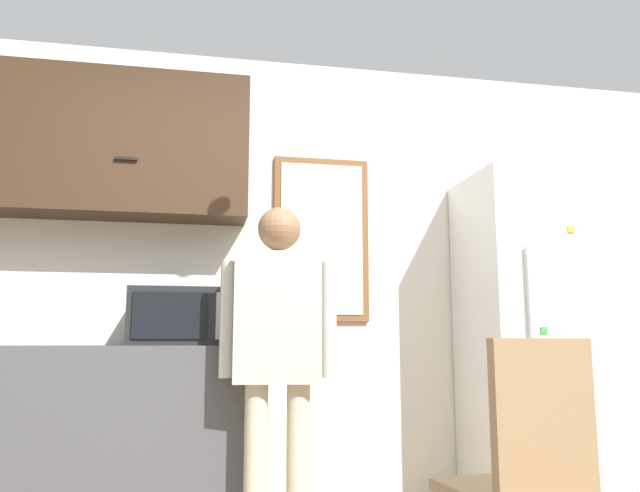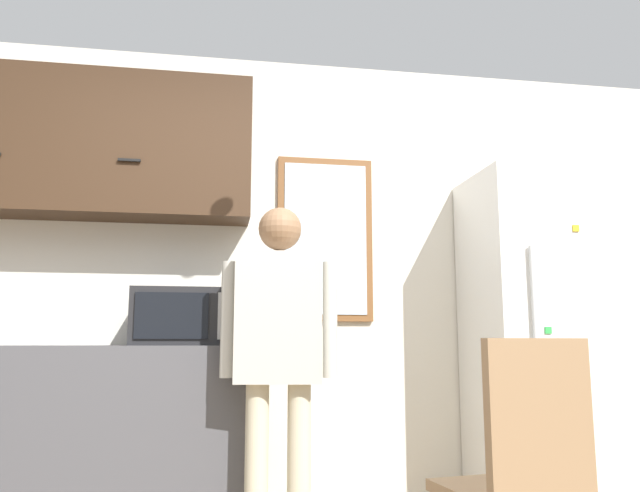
{
  "view_description": "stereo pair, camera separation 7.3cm",
  "coord_description": "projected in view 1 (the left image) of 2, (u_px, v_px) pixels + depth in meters",
  "views": [
    {
      "loc": [
        -0.41,
        -1.73,
        0.94
      ],
      "look_at": [
        0.14,
        1.09,
        1.38
      ],
      "focal_mm": 35.0,
      "sensor_mm": 36.0,
      "label": 1
    },
    {
      "loc": [
        -0.34,
        -1.75,
        0.94
      ],
      "look_at": [
        0.14,
        1.09,
        1.38
      ],
      "focal_mm": 35.0,
      "sensor_mm": 36.0,
      "label": 2
    }
  ],
  "objects": [
    {
      "name": "back_wall",
      "position": [
        269.0,
        274.0,
        3.77
      ],
      "size": [
        6.0,
        0.06,
        2.7
      ],
      "color": "silver",
      "rests_on": "ground_plane"
    },
    {
      "name": "upper_cabinets",
      "position": [
        64.0,
        142.0,
        3.48
      ],
      "size": [
        2.04,
        0.32,
        0.83
      ],
      "color": "#3D2819"
    },
    {
      "name": "person",
      "position": [
        278.0,
        337.0,
        2.97
      ],
      "size": [
        0.55,
        0.28,
        1.6
      ],
      "rotation": [
        0.0,
        0.0,
        -0.14
      ],
      "color": "beige",
      "rests_on": "ground_plane"
    },
    {
      "name": "chair",
      "position": [
        526.0,
        470.0,
        2.08
      ],
      "size": [
        0.47,
        0.47,
        0.95
      ],
      "rotation": [
        0.0,
        0.0,
        3.28
      ],
      "color": "#997551",
      "rests_on": "ground_plane"
    },
    {
      "name": "refrigerator",
      "position": [
        533.0,
        339.0,
        3.65
      ],
      "size": [
        0.73,
        0.67,
        1.92
      ],
      "color": "white",
      "rests_on": "ground_plane"
    },
    {
      "name": "counter",
      "position": [
        38.0,
        440.0,
        3.1
      ],
      "size": [
        2.04,
        0.58,
        0.92
      ],
      "color": "#4C4C51",
      "rests_on": "ground_plane"
    },
    {
      "name": "microwave",
      "position": [
        180.0,
        317.0,
        3.3
      ],
      "size": [
        0.52,
        0.41,
        0.3
      ],
      "color": "#232326",
      "rests_on": "counter"
    },
    {
      "name": "window",
      "position": [
        321.0,
        239.0,
        3.82
      ],
      "size": [
        0.59,
        0.05,
        1.01
      ],
      "color": "brown"
    }
  ]
}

